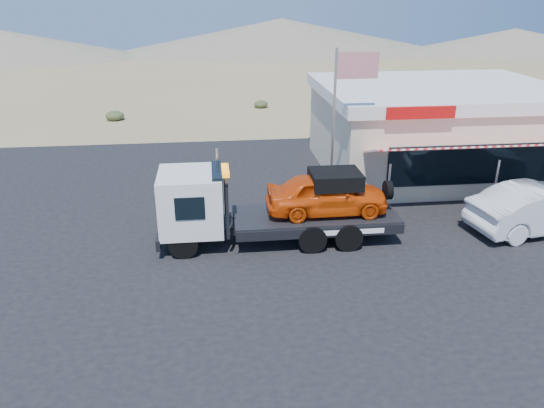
{
  "coord_description": "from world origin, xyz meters",
  "views": [
    {
      "loc": [
        0.37,
        -13.62,
        7.91
      ],
      "look_at": [
        2.19,
        1.91,
        1.5
      ],
      "focal_mm": 35.0,
      "sensor_mm": 36.0,
      "label": 1
    }
  ],
  "objects_px": {
    "jerky_store": "(435,128)",
    "flagpole": "(340,114)",
    "white_sedan": "(541,209)",
    "tow_truck": "(272,202)"
  },
  "relations": [
    {
      "from": "jerky_store",
      "to": "white_sedan",
      "type": "bearing_deg",
      "value": -81.55
    },
    {
      "from": "white_sedan",
      "to": "flagpole",
      "type": "distance_m",
      "value": 7.64
    },
    {
      "from": "jerky_store",
      "to": "flagpole",
      "type": "height_order",
      "value": "flagpole"
    },
    {
      "from": "white_sedan",
      "to": "flagpole",
      "type": "bearing_deg",
      "value": 59.86
    },
    {
      "from": "tow_truck",
      "to": "white_sedan",
      "type": "bearing_deg",
      "value": -2.04
    },
    {
      "from": "tow_truck",
      "to": "jerky_store",
      "type": "height_order",
      "value": "jerky_store"
    },
    {
      "from": "jerky_store",
      "to": "flagpole",
      "type": "bearing_deg",
      "value": -141.21
    },
    {
      "from": "tow_truck",
      "to": "flagpole",
      "type": "height_order",
      "value": "flagpole"
    },
    {
      "from": "tow_truck",
      "to": "jerky_store",
      "type": "bearing_deg",
      "value": 38.88
    },
    {
      "from": "white_sedan",
      "to": "jerky_store",
      "type": "distance_m",
      "value": 7.15
    }
  ]
}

